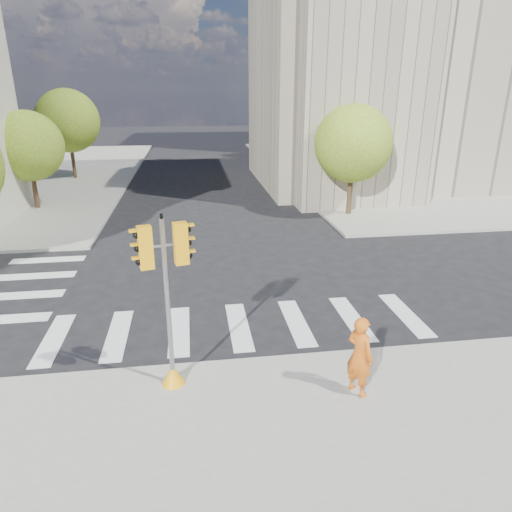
{
  "coord_description": "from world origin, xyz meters",
  "views": [
    {
      "loc": [
        -1.35,
        -14.31,
        6.82
      ],
      "look_at": [
        0.5,
        -1.55,
        2.1
      ],
      "focal_mm": 32.0,
      "sensor_mm": 36.0,
      "label": 1
    }
  ],
  "objects": [
    {
      "name": "ground",
      "position": [
        0.0,
        0.0,
        0.0
      ],
      "size": [
        160.0,
        160.0,
        0.0
      ],
      "primitive_type": "plane",
      "color": "black",
      "rests_on": "ground"
    },
    {
      "name": "sidewalk_far_right",
      "position": [
        20.0,
        26.0,
        0.07
      ],
      "size": [
        28.0,
        40.0,
        0.15
      ],
      "primitive_type": "cube",
      "color": "gray",
      "rests_on": "ground"
    },
    {
      "name": "civic_building",
      "position": [
        15.59,
        19.12,
        7.26
      ],
      "size": [
        26.0,
        16.0,
        19.39
      ],
      "color": "gray",
      "rests_on": "ground"
    },
    {
      "name": "office_tower",
      "position": [
        22.0,
        42.0,
        15.0
      ],
      "size": [
        20.0,
        18.0,
        30.0
      ],
      "primitive_type": "cube",
      "color": "#9EA0A3",
      "rests_on": "ground"
    },
    {
      "name": "tree_lw_mid",
      "position": [
        -10.5,
        14.0,
        3.76
      ],
      "size": [
        4.0,
        4.0,
        5.77
      ],
      "color": "#382616",
      "rests_on": "ground"
    },
    {
      "name": "tree_lw_far",
      "position": [
        -10.5,
        24.0,
        4.54
      ],
      "size": [
        4.8,
        4.8,
        6.95
      ],
      "color": "#382616",
      "rests_on": "ground"
    },
    {
      "name": "tree_re_near",
      "position": [
        7.5,
        10.0,
        4.05
      ],
      "size": [
        4.2,
        4.2,
        6.16
      ],
      "color": "#382616",
      "rests_on": "ground"
    },
    {
      "name": "tree_re_mid",
      "position": [
        7.5,
        22.0,
        4.35
      ],
      "size": [
        4.6,
        4.6,
        6.66
      ],
      "color": "#382616",
      "rests_on": "ground"
    },
    {
      "name": "tree_re_far",
      "position": [
        7.5,
        34.0,
        3.87
      ],
      "size": [
        4.0,
        4.0,
        5.88
      ],
      "color": "#382616",
      "rests_on": "ground"
    },
    {
      "name": "lamp_near",
      "position": [
        8.0,
        14.0,
        4.58
      ],
      "size": [
        0.35,
        0.18,
        8.11
      ],
      "color": "black",
      "rests_on": "sidewalk_far_right"
    },
    {
      "name": "lamp_far",
      "position": [
        8.0,
        28.0,
        4.58
      ],
      "size": [
        0.35,
        0.18,
        8.11
      ],
      "color": "black",
      "rests_on": "sidewalk_far_right"
    },
    {
      "name": "traffic_signal",
      "position": [
        -1.99,
        -4.84,
        1.92
      ],
      "size": [
        1.08,
        0.56,
        4.22
      ],
      "rotation": [
        0.0,
        0.0,
        0.23
      ],
      "color": "orange",
      "rests_on": "sidewalk_near"
    },
    {
      "name": "photographer",
      "position": [
        2.27,
        -5.79,
        1.12
      ],
      "size": [
        0.75,
        0.85,
        1.95
      ],
      "primitive_type": "imported",
      "rotation": [
        0.0,
        0.0,
        2.07
      ],
      "color": "#D25F13",
      "rests_on": "sidewalk_near"
    }
  ]
}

